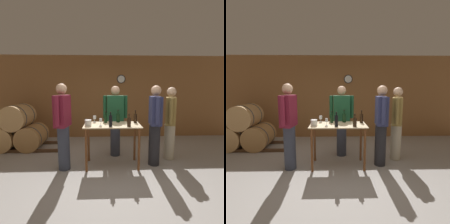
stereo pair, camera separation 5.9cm
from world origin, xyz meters
TOP-DOWN VIEW (x-y plane):
  - ground_plane at (0.00, 0.00)m, footprint 14.00×14.00m
  - back_wall at (0.00, 2.75)m, footprint 8.40×0.08m
  - barrel_rack at (-2.51, 1.68)m, footprint 2.30×0.84m
  - tasting_table at (-0.01, 0.51)m, footprint 1.18×0.64m
  - wine_bottle_far_left at (-0.15, 0.68)m, footprint 0.07×0.07m
  - wine_bottle_left at (-0.05, 0.30)m, footprint 0.07×0.07m
  - wine_bottle_center at (0.13, 0.73)m, footprint 0.07×0.07m
  - wine_bottle_right at (0.32, 0.30)m, footprint 0.08×0.08m
  - wine_bottle_far_right at (0.51, 0.67)m, footprint 0.07×0.07m
  - wine_glass_near_left at (-0.40, 0.77)m, footprint 0.07×0.07m
  - wine_glass_near_center at (-0.25, 0.40)m, footprint 0.06×0.06m
  - ice_bucket at (-0.50, 0.40)m, footprint 0.13×0.13m
  - person_host at (1.35, 0.83)m, footprint 0.34×0.56m
  - person_visitor_with_scarf at (0.91, 0.53)m, footprint 0.25×0.59m
  - person_visitor_bearded at (0.09, 1.10)m, footprint 0.59×0.24m
  - person_visitor_near_door at (-1.01, 0.39)m, footprint 0.29×0.58m

SIDE VIEW (x-z plane):
  - ground_plane at x=0.00m, z-range 0.00..0.00m
  - barrel_rack at x=-2.51m, z-range -0.11..1.12m
  - tasting_table at x=-0.01m, z-range 0.28..1.19m
  - person_host at x=1.35m, z-range 0.05..1.74m
  - person_visitor_bearded at x=0.09m, z-range 0.05..1.77m
  - person_visitor_with_scarf at x=0.91m, z-range 0.05..1.78m
  - person_visitor_near_door at x=-1.01m, z-range 0.05..1.82m
  - ice_bucket at x=-0.50m, z-range 0.91..1.04m
  - wine_bottle_right at x=0.32m, z-range 0.88..1.14m
  - wine_glass_near_left at x=-0.40m, z-range 0.94..1.09m
  - wine_bottle_far_left at x=-0.15m, z-range 0.89..1.15m
  - wine_bottle_far_right at x=0.51m, z-range 0.88..1.16m
  - wine_bottle_center at x=0.13m, z-range 0.88..1.16m
  - wine_glass_near_center at x=-0.25m, z-range 0.95..1.10m
  - wine_bottle_left at x=-0.05m, z-range 0.89..1.18m
  - back_wall at x=0.00m, z-range 0.00..2.70m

